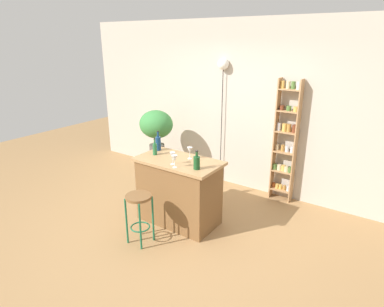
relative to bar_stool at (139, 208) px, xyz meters
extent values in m
plane|color=#A37A4C|center=(0.10, 0.39, -0.49)|extent=(12.00, 12.00, 0.00)
cube|color=#BCB2A3|center=(0.10, 2.34, 0.91)|extent=(6.40, 0.10, 2.80)
cube|color=brown|center=(0.10, 0.69, -0.04)|extent=(1.08, 0.59, 0.89)
cube|color=#A87F51|center=(0.10, 0.69, 0.42)|extent=(1.17, 0.64, 0.04)
cylinder|color=#196642|center=(-0.12, -0.12, -0.18)|extent=(0.02, 0.02, 0.62)
cylinder|color=#196642|center=(0.12, -0.12, -0.18)|extent=(0.02, 0.02, 0.62)
cylinder|color=#196642|center=(-0.12, 0.12, -0.18)|extent=(0.02, 0.02, 0.62)
cylinder|color=#196642|center=(0.12, 0.12, -0.18)|extent=(0.02, 0.02, 0.62)
torus|color=#196642|center=(0.00, 0.00, -0.28)|extent=(0.25, 0.25, 0.02)
cylinder|color=brown|center=(0.00, 0.00, 0.15)|extent=(0.33, 0.33, 0.03)
cube|color=tan|center=(0.88, 2.19, 0.48)|extent=(0.02, 0.16, 1.94)
cube|color=tan|center=(1.20, 2.19, 0.48)|extent=(0.02, 0.16, 1.94)
cube|color=tan|center=(1.04, 2.19, -0.33)|extent=(0.31, 0.16, 0.02)
cylinder|color=#994C23|center=(0.91, 2.20, -0.28)|extent=(0.05, 0.05, 0.07)
cylinder|color=gold|center=(0.98, 2.18, -0.28)|extent=(0.05, 0.05, 0.07)
cylinder|color=gold|center=(1.03, 2.19, -0.28)|extent=(0.05, 0.05, 0.07)
cylinder|color=#AD7A38|center=(1.10, 2.19, -0.28)|extent=(0.05, 0.05, 0.07)
cylinder|color=silver|center=(1.16, 2.19, -0.28)|extent=(0.05, 0.05, 0.07)
cube|color=tan|center=(1.04, 2.19, 0.00)|extent=(0.31, 0.16, 0.02)
cylinder|color=#4C7033|center=(0.91, 2.18, 0.05)|extent=(0.07, 0.07, 0.09)
cylinder|color=beige|center=(0.99, 2.19, 0.05)|extent=(0.07, 0.07, 0.09)
cylinder|color=gold|center=(1.05, 2.20, 0.05)|extent=(0.07, 0.07, 0.09)
cylinder|color=beige|center=(1.11, 2.19, 0.05)|extent=(0.07, 0.07, 0.09)
cylinder|color=#4C7033|center=(1.16, 2.19, 0.05)|extent=(0.07, 0.07, 0.09)
cube|color=tan|center=(1.04, 2.19, 0.32)|extent=(0.31, 0.16, 0.02)
cylinder|color=beige|center=(0.91, 2.20, 0.38)|extent=(0.06, 0.06, 0.10)
cylinder|color=#AD7A38|center=(1.01, 2.19, 0.38)|extent=(0.06, 0.06, 0.10)
cylinder|color=silver|center=(1.08, 2.20, 0.38)|extent=(0.06, 0.06, 0.10)
cylinder|color=silver|center=(1.16, 2.20, 0.38)|extent=(0.06, 0.06, 0.10)
cube|color=tan|center=(1.04, 2.19, 0.64)|extent=(0.31, 0.16, 0.02)
cylinder|color=silver|center=(0.91, 2.19, 0.71)|extent=(0.07, 0.07, 0.12)
cylinder|color=gold|center=(1.01, 2.18, 0.71)|extent=(0.07, 0.07, 0.12)
cylinder|color=#AD7A38|center=(1.07, 2.19, 0.71)|extent=(0.07, 0.07, 0.12)
cylinder|color=brown|center=(1.16, 2.20, 0.71)|extent=(0.07, 0.07, 0.12)
cube|color=tan|center=(1.04, 2.19, 0.96)|extent=(0.31, 0.16, 0.02)
cylinder|color=brown|center=(0.94, 2.20, 1.01)|extent=(0.07, 0.07, 0.07)
cylinder|color=#4C7033|center=(1.04, 2.20, 1.01)|extent=(0.07, 0.07, 0.07)
cylinder|color=gold|center=(1.15, 2.18, 1.01)|extent=(0.07, 0.07, 0.07)
cube|color=tan|center=(1.04, 2.19, 1.29)|extent=(0.31, 0.16, 0.02)
cylinder|color=gold|center=(0.91, 2.19, 1.35)|extent=(0.06, 0.06, 0.11)
cylinder|color=beige|center=(1.00, 2.19, 1.35)|extent=(0.06, 0.06, 0.11)
cylinder|color=#4C7033|center=(1.07, 2.20, 1.35)|extent=(0.06, 0.06, 0.11)
cylinder|color=silver|center=(1.16, 2.19, 1.35)|extent=(0.06, 0.06, 0.11)
cylinder|color=#2D2823|center=(-1.12, 1.67, -0.26)|extent=(0.28, 0.28, 0.46)
cylinder|color=#514C47|center=(-1.12, 1.67, 0.08)|extent=(0.27, 0.27, 0.21)
cylinder|color=brown|center=(-1.12, 1.67, 0.27)|extent=(0.03, 0.03, 0.16)
ellipsoid|color=#387F3D|center=(-1.12, 1.67, 0.56)|extent=(0.62, 0.56, 0.49)
cylinder|color=navy|center=(-0.39, 0.86, 0.54)|extent=(0.08, 0.08, 0.20)
cylinder|color=navy|center=(-0.39, 0.86, 0.68)|extent=(0.03, 0.03, 0.08)
cylinder|color=black|center=(-0.39, 0.86, 0.73)|extent=(0.03, 0.03, 0.01)
cylinder|color=#194C23|center=(0.48, 0.56, 0.53)|extent=(0.08, 0.08, 0.17)
cylinder|color=#194C23|center=(0.48, 0.56, 0.64)|extent=(0.03, 0.03, 0.06)
cylinder|color=black|center=(0.48, 0.56, 0.68)|extent=(0.04, 0.04, 0.01)
cylinder|color=#236638|center=(-0.30, 0.68, 0.53)|extent=(0.06, 0.06, 0.16)
cylinder|color=#236638|center=(-0.30, 0.68, 0.64)|extent=(0.02, 0.02, 0.06)
cylinder|color=black|center=(-0.30, 0.68, 0.68)|extent=(0.03, 0.03, 0.01)
cylinder|color=silver|center=(0.22, 0.45, 0.45)|extent=(0.06, 0.06, 0.00)
cylinder|color=silver|center=(0.22, 0.45, 0.49)|extent=(0.01, 0.01, 0.07)
cone|color=silver|center=(0.22, 0.45, 0.57)|extent=(0.07, 0.07, 0.08)
cylinder|color=silver|center=(0.13, 0.52, 0.45)|extent=(0.06, 0.06, 0.00)
cylinder|color=silver|center=(0.13, 0.52, 0.49)|extent=(0.01, 0.01, 0.07)
cone|color=silver|center=(0.13, 0.52, 0.57)|extent=(0.07, 0.07, 0.08)
cylinder|color=silver|center=(0.19, 0.82, 0.45)|extent=(0.06, 0.06, 0.00)
cylinder|color=silver|center=(0.19, 0.82, 0.49)|extent=(0.01, 0.01, 0.07)
cone|color=silver|center=(0.19, 0.82, 0.57)|extent=(0.07, 0.07, 0.08)
cylinder|color=black|center=(-0.12, 2.23, 0.56)|extent=(0.01, 0.01, 2.09)
sphere|color=white|center=(-0.12, 2.23, 1.60)|extent=(0.19, 0.19, 0.19)
camera|label=1|loc=(2.61, -2.61, 1.98)|focal=30.70mm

